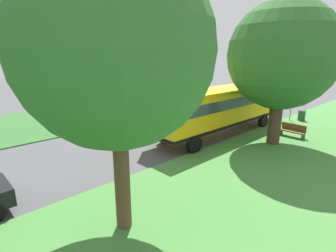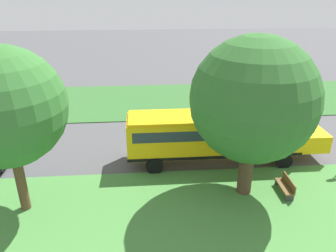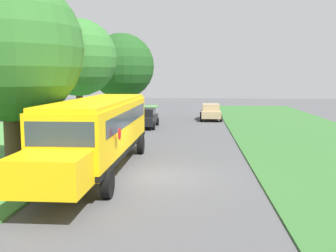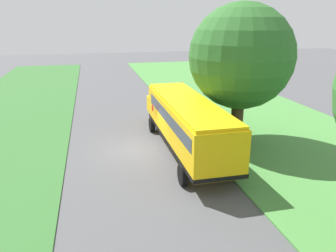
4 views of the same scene
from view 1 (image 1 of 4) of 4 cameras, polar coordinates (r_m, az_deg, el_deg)
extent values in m
plane|color=#4C4C4F|center=(20.90, 6.18, 0.34)|extent=(120.00, 120.00, 0.00)
cube|color=#33662D|center=(27.45, -8.20, 3.96)|extent=(10.00, 80.00, 0.07)
cube|color=yellow|center=(17.91, 10.62, 3.88)|extent=(2.50, 10.50, 2.20)
cube|color=yellow|center=(23.23, 19.73, 4.45)|extent=(2.20, 1.90, 1.10)
cube|color=yellow|center=(17.72, 10.81, 7.62)|extent=(2.35, 10.29, 0.16)
cube|color=black|center=(18.12, 10.47, 0.84)|extent=(2.54, 10.54, 0.20)
cube|color=#2D3842|center=(17.59, 10.11, 5.23)|extent=(2.53, 9.24, 0.64)
cube|color=#2D3842|center=(22.19, 18.76, 6.72)|extent=(2.25, 0.12, 0.80)
cylinder|color=red|center=(21.02, 12.21, 5.88)|extent=(0.03, 0.44, 0.44)
cylinder|color=black|center=(22.29, 14.30, 2.22)|extent=(0.30, 1.00, 1.00)
cylinder|color=black|center=(21.10, 19.99, 1.03)|extent=(0.30, 1.00, 1.00)
cylinder|color=black|center=(16.40, -0.85, -1.97)|extent=(0.30, 1.00, 1.00)
cylinder|color=black|center=(14.74, 5.73, -4.07)|extent=(0.30, 1.00, 1.00)
cylinder|color=#4C3826|center=(17.13, 22.26, 1.12)|extent=(0.75, 0.75, 3.02)
sphere|color=#2D6628|center=(16.69, 23.61, 13.97)|extent=(6.19, 6.19, 6.19)
sphere|color=#2D6628|center=(16.38, 24.94, 12.77)|extent=(4.06, 4.06, 4.06)
cylinder|color=brown|center=(8.25, -9.96, -11.18)|extent=(0.48, 0.48, 3.46)
sphere|color=#33702D|center=(7.40, -11.35, 15.89)|extent=(5.41, 5.41, 5.41)
sphere|color=#33702D|center=(7.75, -6.14, 13.63)|extent=(3.30, 3.30, 3.30)
cylinder|color=gray|center=(23.85, 25.19, 3.42)|extent=(0.08, 0.08, 2.10)
cylinder|color=red|center=(23.65, 25.56, 6.62)|extent=(0.03, 0.68, 0.68)
cube|color=brown|center=(19.21, 25.38, -1.04)|extent=(1.61, 0.54, 0.08)
cube|color=brown|center=(19.35, 25.72, -0.21)|extent=(1.60, 0.10, 0.44)
cube|color=#333333|center=(19.55, 23.33, -1.23)|extent=(0.09, 0.45, 0.45)
cube|color=#333333|center=(19.02, 27.34, -2.15)|extent=(0.09, 0.45, 0.45)
cylinder|color=#2D4C33|center=(24.40, 27.08, 1.99)|extent=(0.56, 0.56, 0.90)
camera|label=2|loc=(13.59, 90.73, 22.83)|focal=35.00mm
camera|label=3|loc=(34.59, 22.30, 12.21)|focal=42.00mm
camera|label=4|loc=(15.80, -55.90, 16.36)|focal=35.00mm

